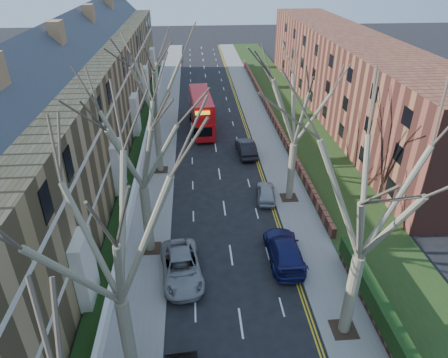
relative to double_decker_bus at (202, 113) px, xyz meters
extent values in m
cube|color=slate|center=(-4.67, 0.41, -1.99)|extent=(3.00, 102.00, 0.12)
cube|color=slate|center=(7.33, 0.41, -1.99)|extent=(3.00, 102.00, 0.12)
cube|color=olive|center=(-12.47, -7.59, 2.95)|extent=(9.00, 78.00, 10.00)
cube|color=#33373E|center=(-12.47, -7.59, 8.95)|extent=(4.67, 78.00, 4.67)
cube|color=silver|center=(-8.02, -7.59, 1.45)|extent=(0.12, 78.00, 0.35)
cube|color=silver|center=(-8.02, -7.59, 4.95)|extent=(0.12, 78.00, 0.35)
cube|color=brown|center=(18.83, 4.41, 2.95)|extent=(8.00, 54.00, 10.00)
cube|color=brown|center=(9.03, 4.41, -1.48)|extent=(0.35, 54.00, 0.90)
cube|color=white|center=(-6.32, -7.59, -1.43)|extent=(0.30, 78.00, 1.00)
cube|color=#1B3111|center=(11.83, 0.41, -1.90)|extent=(6.00, 102.00, 0.06)
cylinder|color=#6C644D|center=(-4.37, -32.59, 0.70)|extent=(0.64, 0.64, 5.25)
cylinder|color=#6C644D|center=(-4.37, -22.59, 0.61)|extent=(0.64, 0.64, 5.07)
cube|color=#2D2116|center=(-4.37, -22.59, -1.91)|extent=(1.40, 1.40, 0.05)
cylinder|color=#6C644D|center=(-4.37, -10.59, 0.70)|extent=(0.60, 0.60, 5.25)
cube|color=#2D2116|center=(-4.37, -10.59, -1.91)|extent=(1.40, 1.40, 0.05)
cylinder|color=#6C644D|center=(7.03, -30.59, 0.70)|extent=(0.64, 0.64, 5.25)
cube|color=#2D2116|center=(7.03, -30.59, -1.91)|extent=(1.40, 1.40, 0.05)
cylinder|color=#6C644D|center=(7.03, -16.59, 0.61)|extent=(0.60, 0.60, 5.07)
cube|color=#2D2116|center=(7.03, -16.59, -1.91)|extent=(1.40, 1.40, 0.05)
cube|color=red|center=(0.00, 0.00, -0.71)|extent=(2.87, 10.02, 1.98)
cube|color=red|center=(0.00, 0.00, 1.18)|extent=(2.84, 9.53, 1.80)
cube|color=black|center=(0.00, 0.00, -0.30)|extent=(2.84, 9.23, 0.81)
cube|color=black|center=(0.00, 0.00, 1.27)|extent=(2.82, 9.04, 0.81)
imported|color=gray|center=(-2.10, -25.46, -1.28)|extent=(3.16, 5.76, 1.53)
imported|color=#171B53|center=(4.93, -24.31, -1.25)|extent=(2.28, 5.52, 1.60)
imported|color=#9DA1A5|center=(5.03, -16.40, -1.40)|extent=(1.99, 3.98, 1.30)
imported|color=black|center=(4.42, -7.55, -1.25)|extent=(1.93, 4.88, 1.58)
camera|label=1|loc=(-0.89, -45.39, 16.46)|focal=32.00mm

